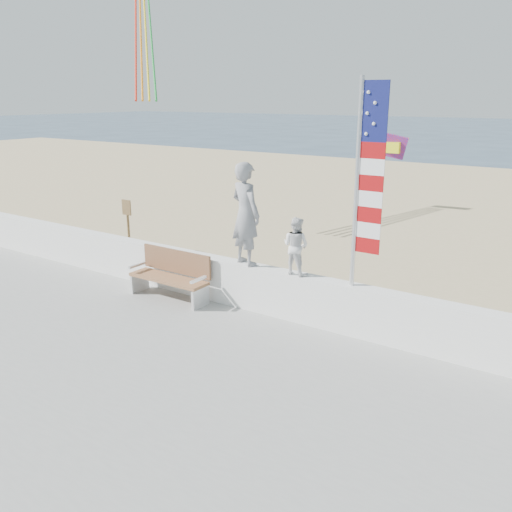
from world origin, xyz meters
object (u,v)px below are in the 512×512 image
object	(u,v)px
child	(296,246)
flag	(364,177)
adult	(246,214)
bench	(171,274)

from	to	relation	value
child	flag	bearing A→B (deg)	-175.74
adult	bench	size ratio (longest dim) A/B	1.11
child	bench	world-z (taller)	child
adult	bench	xyz separation A→B (m)	(-1.58, -0.45, -1.39)
bench	flag	bearing A→B (deg)	6.53
child	bench	bearing A→B (deg)	13.81
bench	flag	distance (m)	4.61
bench	child	bearing A→B (deg)	9.53
bench	flag	xyz separation A→B (m)	(3.97, 0.45, 2.30)
child	flag	xyz separation A→B (m)	(1.26, -0.00, 1.37)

